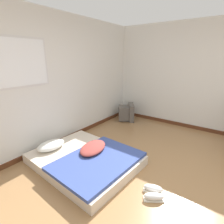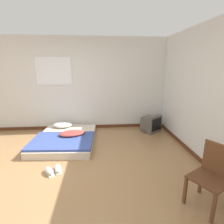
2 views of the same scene
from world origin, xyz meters
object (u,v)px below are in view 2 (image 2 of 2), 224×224
object	(u,v)px
mattress_bed	(66,138)
crt_tv	(151,124)
sneaker_pair	(54,170)
wooden_chair	(214,172)

from	to	relation	value
mattress_bed	crt_tv	xyz separation A→B (m)	(2.30, 0.56, 0.12)
crt_tv	sneaker_pair	xyz separation A→B (m)	(-2.30, -1.81, -0.18)
wooden_chair	sneaker_pair	xyz separation A→B (m)	(-2.27, 0.91, -0.44)
wooden_chair	sneaker_pair	size ratio (longest dim) A/B	2.43
mattress_bed	crt_tv	bearing A→B (deg)	13.67
sneaker_pair	mattress_bed	bearing A→B (deg)	90.14
mattress_bed	sneaker_pair	bearing A→B (deg)	-89.86
crt_tv	sneaker_pair	bearing A→B (deg)	-141.73
crt_tv	wooden_chair	size ratio (longest dim) A/B	0.72
sneaker_pair	crt_tv	bearing A→B (deg)	38.27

